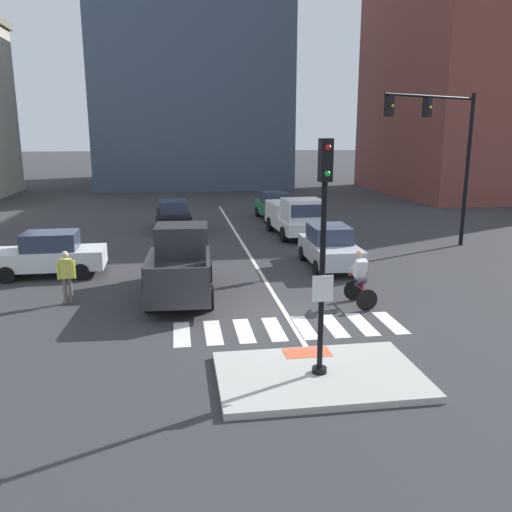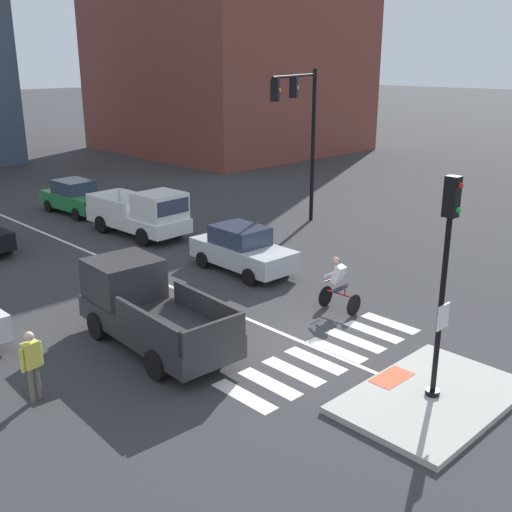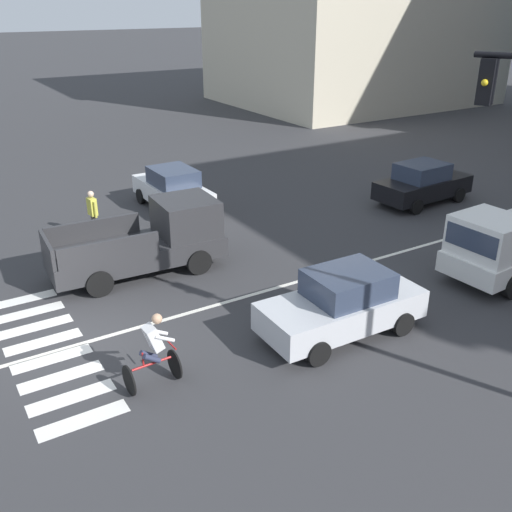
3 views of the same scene
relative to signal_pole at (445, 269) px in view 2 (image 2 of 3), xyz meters
name	(u,v)px [view 2 (image 2 of 3)]	position (x,y,z in m)	size (l,w,h in m)	color
ground_plane	(307,347)	(0.00, 3.73, -3.11)	(300.00, 300.00, 0.00)	#333335
traffic_island	(432,397)	(0.00, 0.01, -3.04)	(4.39, 2.83, 0.15)	#B2AFA8
tactile_pad_front	(392,377)	(0.00, 1.08, -2.96)	(1.10, 0.60, 0.01)	#DB5B38
signal_pole	(445,269)	(0.00, 0.00, 0.00)	(0.44, 0.38, 4.93)	black
crosswalk_stripe_a	(244,396)	(-2.90, 3.08, -3.11)	(0.44, 1.80, 0.01)	silver
crosswalk_stripe_b	(270,383)	(-2.07, 3.08, -3.11)	(0.44, 1.80, 0.01)	silver
crosswalk_stripe_c	(293,371)	(-1.24, 3.08, -3.11)	(0.44, 1.80, 0.01)	silver
crosswalk_stripe_d	(315,360)	(-0.41, 3.08, -3.11)	(0.44, 1.80, 0.01)	silver
crosswalk_stripe_e	(336,350)	(0.41, 3.08, -3.11)	(0.44, 1.80, 0.01)	silver
crosswalk_stripe_f	(355,340)	(1.24, 3.08, -3.11)	(0.44, 1.80, 0.01)	silver
crosswalk_stripe_g	(373,331)	(2.07, 3.08, -3.11)	(0.44, 1.80, 0.01)	silver
crosswalk_stripe_h	(390,323)	(2.90, 3.08, -3.11)	(0.44, 1.80, 0.01)	silver
lane_centre_line	(111,261)	(0.14, 13.73, -3.11)	(0.14, 28.00, 0.01)	silver
traffic_light_mast	(303,120)	(8.77, 11.84, 1.71)	(5.25, 2.59, 6.92)	black
building_corner_left	(228,19)	(23.98, 33.67, 7.29)	(17.65, 18.70, 20.76)	brown
car_green_eastbound_distant	(76,197)	(3.04, 21.62, -2.30)	(2.02, 4.19, 1.64)	#237A3D
car_silver_eastbound_mid	(242,249)	(3.00, 9.48, -2.30)	(1.91, 4.14, 1.64)	silver
pickup_truck_white_eastbound_far	(144,214)	(3.05, 15.70, -2.14)	(2.26, 5.19, 2.08)	white
pickup_truck_charcoal_westbound_near	(146,308)	(-2.84, 6.94, -2.14)	(2.26, 5.19, 2.08)	#2D2D30
cyclist	(338,283)	(2.57, 4.75, -2.24)	(0.71, 1.12, 1.68)	black
pedestrian_at_curb_left	(32,360)	(-6.36, 6.22, -2.13)	(0.54, 0.27, 1.67)	#6B6051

